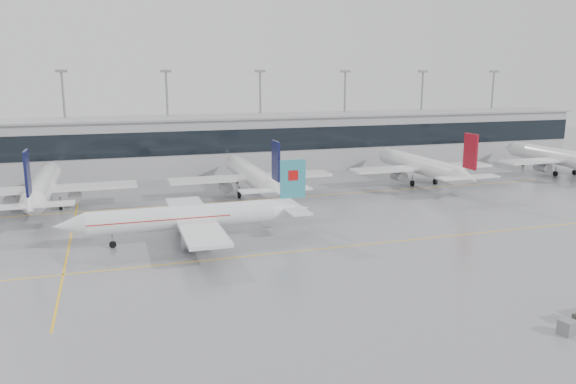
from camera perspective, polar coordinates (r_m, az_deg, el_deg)
name	(u,v)px	position (r m, az deg, el deg)	size (l,w,h in m)	color
ground	(317,249)	(71.43, 2.96, -5.83)	(320.00, 320.00, 0.00)	gray
taxi_line_main	(317,249)	(71.43, 2.96, -5.83)	(120.00, 0.25, 0.01)	yellow
taxi_line_north	(257,200)	(99.07, -3.18, -0.77)	(120.00, 0.25, 0.01)	yellow
taxi_line_cross	(71,238)	(81.73, -21.21, -4.35)	(0.25, 60.00, 0.01)	yellow
terminal	(221,144)	(128.85, -6.83, 4.83)	(180.00, 15.00, 12.00)	#9A9A9E
terminal_glass	(228,142)	(121.31, -6.16, 5.12)	(180.00, 0.20, 5.00)	black
terminal_roof	(220,117)	(128.23, -6.90, 7.58)	(182.00, 16.00, 0.40)	gray
light_masts	(215,110)	(134.03, -7.41, 8.25)	(156.40, 1.00, 22.60)	gray
air_canada_jet	(193,217)	(75.10, -9.63, -2.55)	(33.58, 25.98, 10.27)	white
parked_jet_b	(42,187)	(99.49, -23.68, 0.46)	(29.64, 36.96, 11.72)	white
parked_jet_c	(251,175)	(101.84, -3.73, 1.70)	(29.64, 36.96, 11.72)	white
parked_jet_d	(421,166)	(115.30, 13.40, 2.61)	(29.64, 36.96, 11.72)	white
parked_jet_e	(562,158)	(136.62, 26.10, 3.13)	(29.64, 36.96, 11.72)	white
gse_unit	(567,327)	(54.59, 26.50, -12.19)	(1.28, 1.19, 1.28)	slate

